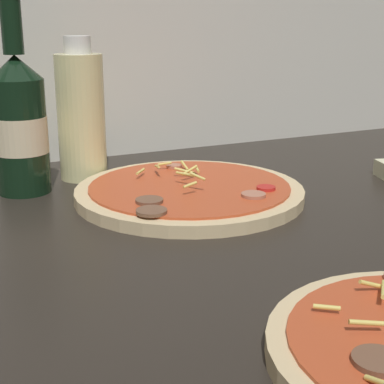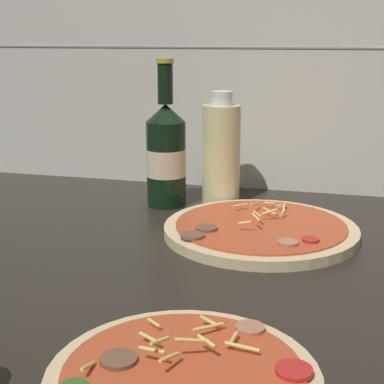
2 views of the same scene
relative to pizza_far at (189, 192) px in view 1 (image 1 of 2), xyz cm
name	(u,v)px [view 1 (image 1 of 2)]	position (x,y,z in cm)	size (l,w,h in cm)	color
counter_slab	(288,247)	(3.82, -17.17, -2.15)	(160.00, 90.00, 2.50)	#28231E
pizza_far	(189,192)	(0.00, 0.00, 0.00)	(29.80, 29.80, 4.28)	beige
beer_bottle	(20,123)	(-18.89, 12.38, 8.60)	(7.09, 7.09, 26.01)	black
oil_bottle	(81,115)	(-9.65, 16.09, 8.45)	(6.82, 6.82, 20.34)	beige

